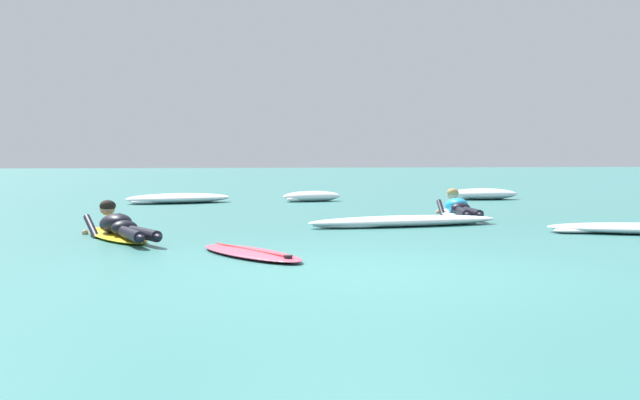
{
  "coord_description": "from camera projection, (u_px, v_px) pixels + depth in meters",
  "views": [
    {
      "loc": [
        -1.83,
        -7.34,
        1.09
      ],
      "look_at": [
        0.52,
        5.25,
        0.4
      ],
      "focal_mm": 45.65,
      "sensor_mm": 36.0,
      "label": 1
    }
  ],
  "objects": [
    {
      "name": "whitewater_front",
      "position": [
        638.0,
        229.0,
        11.43
      ],
      "size": [
        2.56,
        1.62,
        0.15
      ],
      "color": "white",
      "rests_on": "ground"
    },
    {
      "name": "ground_plane",
      "position": [
        255.0,
        207.0,
        17.41
      ],
      "size": [
        120.0,
        120.0,
        0.0
      ],
      "primitive_type": "plane",
      "color": "#387A75"
    },
    {
      "name": "whitewater_back",
      "position": [
        482.0,
        194.0,
        20.43
      ],
      "size": [
        1.85,
        0.93,
        0.28
      ],
      "color": "white",
      "rests_on": "ground"
    },
    {
      "name": "surfer_far",
      "position": [
        458.0,
        209.0,
        14.6
      ],
      "size": [
        0.85,
        2.64,
        0.53
      ],
      "color": "white",
      "rests_on": "ground"
    },
    {
      "name": "whitewater_mid_left",
      "position": [
        312.0,
        197.0,
        19.59
      ],
      "size": [
        1.57,
        0.92,
        0.25
      ],
      "color": "white",
      "rests_on": "ground"
    },
    {
      "name": "whitewater_far_band",
      "position": [
        404.0,
        221.0,
        12.63
      ],
      "size": [
        3.2,
        1.02,
        0.17
      ],
      "color": "white",
      "rests_on": "ground"
    },
    {
      "name": "whitewater_mid_right",
      "position": [
        179.0,
        199.0,
        18.92
      ],
      "size": [
        2.68,
        1.71,
        0.23
      ],
      "color": "white",
      "rests_on": "ground"
    },
    {
      "name": "surfer_near",
      "position": [
        119.0,
        229.0,
        10.62
      ],
      "size": [
        1.2,
        2.51,
        0.54
      ],
      "color": "yellow",
      "rests_on": "ground"
    },
    {
      "name": "drifting_surfboard",
      "position": [
        251.0,
        253.0,
        8.84
      ],
      "size": [
        1.27,
        1.96,
        0.16
      ],
      "color": "#E54C66",
      "rests_on": "ground"
    }
  ]
}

